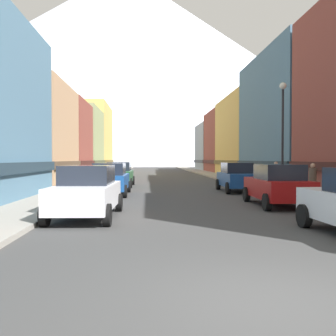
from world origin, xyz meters
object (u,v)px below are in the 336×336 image
at_px(car_left_1, 110,179).
at_px(streetlamp_right, 283,121).
at_px(car_left_2, 119,174).
at_px(pedestrian_0, 313,182).
at_px(car_left_0, 87,191).
at_px(car_right_1, 277,185).
at_px(car_right_2, 237,177).
at_px(potted_plant_0, 66,179).
at_px(pedestrian_1, 276,176).

bearing_deg(car_left_1, streetlamp_right, -9.82).
bearing_deg(car_left_2, pedestrian_0, -45.23).
bearing_deg(car_left_0, car_left_1, 90.02).
height_order(car_left_0, car_left_1, same).
distance_m(car_right_1, car_right_2, 7.25).
bearing_deg(car_left_1, potted_plant_0, 131.60).
distance_m(car_left_0, car_right_1, 8.12).
height_order(car_left_0, streetlamp_right, streetlamp_right).
bearing_deg(car_left_0, pedestrian_0, 26.26).
bearing_deg(car_left_1, car_left_2, 89.98).
xyz_separation_m(car_right_2, potted_plant_0, (-10.80, 1.67, -0.21)).
bearing_deg(pedestrian_1, car_right_1, -108.37).
height_order(potted_plant_0, streetlamp_right, streetlamp_right).
bearing_deg(potted_plant_0, car_left_1, -48.40).
height_order(car_left_2, car_right_1, same).
bearing_deg(car_left_1, pedestrian_0, -17.88).
bearing_deg(car_left_2, potted_plant_0, -134.27).
bearing_deg(potted_plant_0, car_left_2, 45.73).
distance_m(car_left_2, car_right_2, 9.07).
relative_size(car_left_1, pedestrian_0, 2.68).
distance_m(car_right_2, pedestrian_1, 2.45).
bearing_deg(car_right_1, car_right_2, 89.98).
bearing_deg(car_left_1, car_right_2, 14.26).
height_order(potted_plant_0, pedestrian_1, pedestrian_1).
distance_m(car_left_0, pedestrian_0, 11.20).
bearing_deg(car_right_2, pedestrian_0, -64.67).
bearing_deg(car_right_1, potted_plant_0, 140.44).
relative_size(car_right_2, streetlamp_right, 0.76).
distance_m(car_left_0, car_left_2, 15.09).
distance_m(car_left_1, streetlamp_right, 9.79).
distance_m(car_right_1, pedestrian_1, 7.78).
bearing_deg(pedestrian_1, potted_plant_0, 173.38).
height_order(car_left_2, potted_plant_0, car_left_2).
xyz_separation_m(car_left_1, streetlamp_right, (9.15, -1.58, 3.09)).
bearing_deg(potted_plant_0, car_right_2, -8.80).
bearing_deg(car_right_1, pedestrian_1, 71.63).
xyz_separation_m(car_left_1, pedestrian_1, (10.05, 2.07, 0.03)).
bearing_deg(car_right_2, car_left_1, -165.74).
distance_m(car_left_1, potted_plant_0, 4.82).
bearing_deg(pedestrian_0, car_left_1, 162.12).
distance_m(pedestrian_1, streetlamp_right, 4.84).
bearing_deg(car_left_2, car_right_2, -33.11).
xyz_separation_m(potted_plant_0, pedestrian_1, (13.25, -1.54, 0.24)).
height_order(car_left_0, pedestrian_0, pedestrian_0).
bearing_deg(car_left_0, potted_plant_0, 105.18).
distance_m(car_left_0, car_right_2, 12.66).
xyz_separation_m(car_right_2, pedestrian_1, (2.45, 0.14, 0.03)).
distance_m(potted_plant_0, pedestrian_0, 14.92).
relative_size(car_left_1, car_right_2, 1.00).
height_order(car_left_2, streetlamp_right, streetlamp_right).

